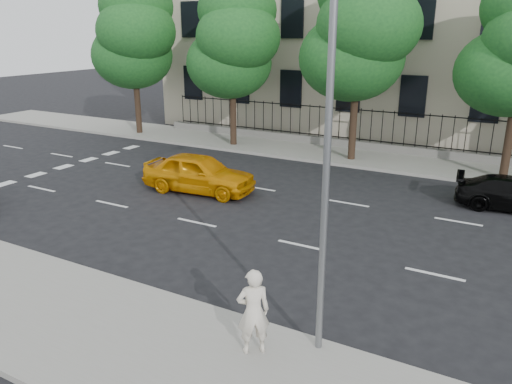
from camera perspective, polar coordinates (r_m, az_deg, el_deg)
ground at (r=13.70m, az=0.94°, el=-9.91°), size 120.00×120.00×0.00m
near_sidewalk at (r=10.82m, az=-9.57°, el=-18.19°), size 60.00×4.00×0.15m
far_sidewalk at (r=26.11m, az=15.53°, el=3.39°), size 60.00×4.00×0.15m
lane_markings at (r=17.65m, az=8.20°, el=-3.42°), size 49.60×4.62×0.01m
crosswalk at (r=25.71m, az=-22.47°, el=2.27°), size 0.50×12.10×0.01m
iron_fence at (r=27.60m, az=16.49°, el=5.30°), size 30.00×0.50×2.20m
street_light at (r=9.55m, az=9.54°, el=10.10°), size 0.25×3.32×8.05m
tree_a at (r=32.33m, az=-13.68°, el=17.13°), size 5.71×5.31×9.39m
tree_b at (r=28.14m, az=-2.51°, el=16.94°), size 5.53×5.12×8.97m
tree_c at (r=25.22m, az=11.90°, el=17.73°), size 5.89×5.50×9.80m
yellow_taxi at (r=20.63m, az=-6.54°, el=2.18°), size 4.85×2.33×1.60m
woman_near at (r=10.23m, az=-0.31°, el=-13.50°), size 0.80×0.77×1.85m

